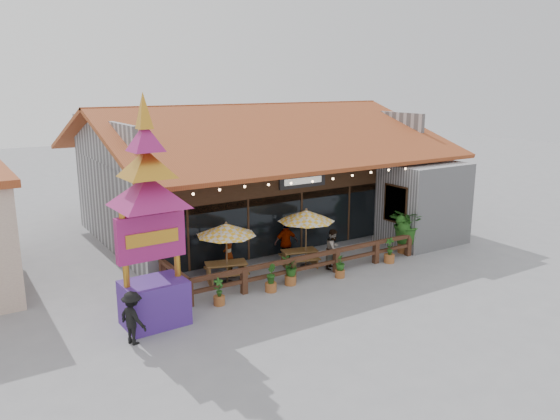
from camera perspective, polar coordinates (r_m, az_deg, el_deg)
ground at (r=21.71m, az=6.10°, el=-5.86°), size 100.00×100.00×0.00m
restaurant_building at (r=26.57m, az=-2.26°, el=2.68°), size 15.50×14.73×6.09m
patio_railing at (r=20.03m, az=1.55°, el=-5.58°), size 10.00×2.60×0.92m
umbrella_left at (r=19.31m, az=-5.64°, el=-2.06°), size 2.32×2.32×2.29m
umbrella_right at (r=20.95m, az=2.75°, el=-0.62°), size 2.64×2.64×2.36m
picnic_table_left at (r=19.97m, az=-5.64°, el=-6.11°), size 1.78×1.64×0.71m
picnic_table_right at (r=21.50m, az=2.04°, el=-4.74°), size 1.62×1.49×0.66m
thai_sign_tower at (r=15.93m, az=-13.58°, el=1.28°), size 2.82×2.82×7.33m
tropical_plant at (r=23.54m, az=13.04°, el=-1.36°), size 2.14×2.13×2.24m
diner_a at (r=20.34m, az=-5.40°, el=-4.61°), size 0.74×0.72×1.72m
diner_b at (r=21.22m, az=5.58°, el=-4.07°), size 0.95×0.90×1.56m
diner_c at (r=21.75m, az=0.64°, el=-3.41°), size 1.05×0.58×1.69m
pedestrian at (r=15.80m, az=-15.14°, el=-10.82°), size 0.87×1.11×1.52m
planter_a at (r=17.99m, az=-6.39°, el=-8.68°), size 0.37×0.37×0.92m
planter_b at (r=18.94m, az=-0.97°, el=-7.26°), size 0.43×0.46×0.98m
planter_c at (r=19.51m, az=1.10°, el=-6.23°), size 0.69×0.62×1.02m
planter_d at (r=20.38m, az=6.31°, el=-5.89°), size 0.47×0.47×0.88m
planter_e at (r=22.31m, az=11.36°, el=-4.34°), size 0.42×0.42×1.04m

